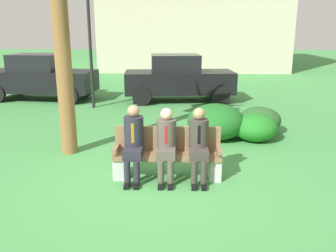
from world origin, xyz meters
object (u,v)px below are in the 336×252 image
object	(u,v)px
shrub_far_lawn	(260,120)
parked_car_near	(41,77)
shrub_near_bench	(255,127)
shrub_mid_lawn	(216,122)
park_bench	(167,154)
street_lamp	(90,34)
seated_man_left	(133,139)
seated_man_right	(199,141)
parked_car_far	(178,78)
building_backdrop	(193,2)
seated_man_middle	(166,141)

from	to	relation	value
shrub_far_lawn	parked_car_near	bearing A→B (deg)	149.79
shrub_far_lawn	shrub_near_bench	bearing A→B (deg)	-110.19
shrub_near_bench	shrub_mid_lawn	world-z (taller)	shrub_mid_lawn
park_bench	street_lamp	world-z (taller)	street_lamp
seated_man_left	seated_man_right	world-z (taller)	seated_man_left
parked_car_far	seated_man_left	bearing A→B (deg)	-95.86
street_lamp	parked_car_near	bearing A→B (deg)	149.18
parked_car_near	street_lamp	bearing A→B (deg)	-30.82
seated_man_right	shrub_mid_lawn	xyz separation A→B (m)	(0.53, 2.42, -0.29)
seated_man_right	parked_car_far	size ratio (longest dim) A/B	0.32
shrub_near_bench	shrub_far_lawn	xyz separation A→B (m)	(0.25, 0.67, 0.01)
parked_car_near	parked_car_far	bearing A→B (deg)	-1.11
shrub_far_lawn	street_lamp	world-z (taller)	street_lamp
shrub_near_bench	shrub_mid_lawn	distance (m)	0.93
shrub_far_lawn	building_backdrop	world-z (taller)	building_backdrop
seated_man_middle	shrub_far_lawn	distance (m)	3.76
seated_man_right	parked_car_far	bearing A→B (deg)	93.22
shrub_near_bench	parked_car_near	xyz separation A→B (m)	(-6.95, 4.86, 0.51)
parked_car_near	parked_car_far	size ratio (longest dim) A/B	1.00
seated_man_left	seated_man_right	xyz separation A→B (m)	(1.12, -0.00, -0.02)
shrub_near_bench	building_backdrop	bearing A→B (deg)	93.33
seated_man_right	building_backdrop	world-z (taller)	building_backdrop
seated_man_middle	parked_car_near	xyz separation A→B (m)	(-4.95, 7.18, 0.13)
shrub_mid_lawn	seated_man_middle	bearing A→B (deg)	-114.15
shrub_near_bench	street_lamp	distance (m)	6.23
seated_man_right	parked_car_near	bearing A→B (deg)	127.47
seated_man_left	shrub_far_lawn	size ratio (longest dim) A/B	1.23
seated_man_left	building_backdrop	xyz separation A→B (m)	(1.56, 19.60, 3.58)
seated_man_left	shrub_near_bench	size ratio (longest dim) A/B	1.25
parked_car_far	street_lamp	size ratio (longest dim) A/B	1.01
street_lamp	shrub_near_bench	bearing A→B (deg)	-36.85
seated_man_middle	shrub_near_bench	distance (m)	3.09
park_bench	parked_car_near	bearing A→B (deg)	125.12
shrub_near_bench	parked_car_far	xyz separation A→B (m)	(-1.84, 4.77, 0.51)
seated_man_left	parked_car_near	distance (m)	8.41
park_bench	shrub_far_lawn	size ratio (longest dim) A/B	1.76
shrub_far_lawn	parked_car_near	xyz separation A→B (m)	(-7.20, 4.19, 0.50)
seated_man_left	shrub_near_bench	distance (m)	3.48
shrub_mid_lawn	parked_car_far	xyz separation A→B (m)	(-0.93, 4.66, 0.41)
park_bench	shrub_mid_lawn	bearing A→B (deg)	64.94
park_bench	parked_car_near	xyz separation A→B (m)	(-4.96, 7.05, 0.42)
shrub_mid_lawn	shrub_far_lawn	world-z (taller)	shrub_mid_lawn
park_bench	seated_man_right	distance (m)	0.63
shrub_mid_lawn	building_backdrop	xyz separation A→B (m)	(-0.09, 17.18, 3.89)
seated_man_left	seated_man_right	bearing A→B (deg)	-0.19
seated_man_right	shrub_mid_lawn	size ratio (longest dim) A/B	0.93
park_bench	building_backdrop	xyz separation A→B (m)	(0.98, 19.47, 3.90)
seated_man_left	parked_car_near	size ratio (longest dim) A/B	0.33
parked_car_near	park_bench	bearing A→B (deg)	-54.88
shrub_far_lawn	street_lamp	distance (m)	6.07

